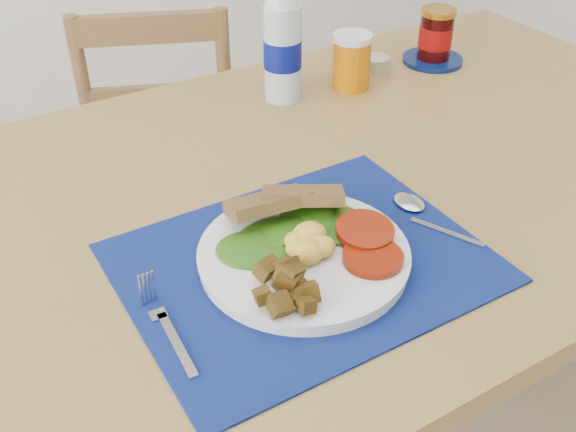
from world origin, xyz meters
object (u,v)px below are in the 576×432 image
object	(u,v)px
chair_far	(162,121)
breakfast_plate	(302,253)
water_bottle	(283,45)
juice_glass	(351,63)
jam_on_saucer	(435,39)

from	to	relation	value
chair_far	breakfast_plate	distance (m)	0.93
water_bottle	juice_glass	xyz separation A→B (m)	(0.14, -0.03, -0.06)
chair_far	juice_glass	world-z (taller)	chair_far
chair_far	water_bottle	bearing A→B (deg)	124.66
juice_glass	breakfast_plate	bearing A→B (deg)	-131.91
water_bottle	jam_on_saucer	size ratio (longest dim) A/B	1.90
jam_on_saucer	breakfast_plate	bearing A→B (deg)	-144.32
chair_far	jam_on_saucer	distance (m)	0.70
juice_glass	chair_far	bearing A→B (deg)	116.46
breakfast_plate	water_bottle	size ratio (longest dim) A/B	1.14
chair_far	breakfast_plate	size ratio (longest dim) A/B	3.68
water_bottle	juice_glass	bearing A→B (deg)	-11.31
chair_far	water_bottle	world-z (taller)	chair_far
breakfast_plate	jam_on_saucer	distance (m)	0.74
breakfast_plate	water_bottle	bearing A→B (deg)	78.11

